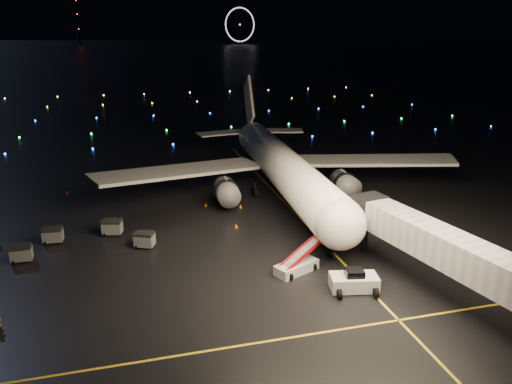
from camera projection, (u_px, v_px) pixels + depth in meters
ground at (134, 66)px, 323.63m from camera, size 2000.00×2000.00×0.00m
lane_centre at (299, 217)px, 65.11m from camera, size 0.25×80.00×0.02m
lane_cross at (199, 352)px, 38.00m from camera, size 60.00×0.25×0.02m
airliner at (278, 142)px, 73.22m from camera, size 56.55×54.00×15.29m
pushback_tug at (354, 280)px, 46.77m from camera, size 4.81×3.16×2.11m
belt_loader at (297, 257)px, 50.01m from camera, size 7.01×4.56×3.32m
crew_c at (150, 240)px, 55.93m from camera, size 0.97×1.05×1.72m
safety_cone_0 at (236, 226)px, 61.67m from camera, size 0.60×0.60×0.53m
safety_cone_1 at (241, 206)px, 68.47m from camera, size 0.62×0.62×0.53m
safety_cone_2 at (206, 205)px, 68.95m from camera, size 0.56×0.56×0.50m
safety_cone_3 at (67, 192)px, 74.18m from camera, size 0.44×0.44×0.48m
ferris_wheel at (240, 26)px, 742.53m from camera, size 49.33×16.80×52.00m
radio_mast at (78, 22)px, 702.56m from camera, size 1.80×1.80×64.00m
taxiway_lights at (155, 112)px, 145.60m from camera, size 164.00×92.00×0.36m
baggage_cart_0 at (145, 240)px, 55.99m from camera, size 2.52×2.19×1.79m
baggage_cart_1 at (112, 227)px, 59.40m from camera, size 2.54×2.07×1.88m
baggage_cart_2 at (53, 235)px, 57.22m from camera, size 2.26×1.67×1.82m
baggage_cart_3 at (21, 253)px, 52.59m from camera, size 2.18×1.56×1.82m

